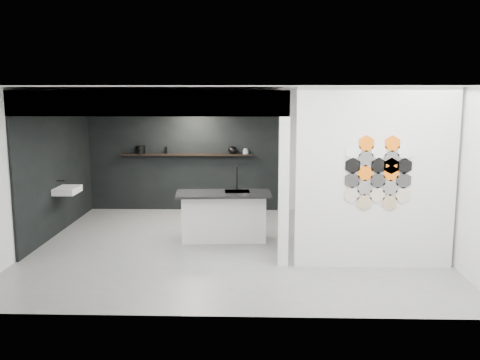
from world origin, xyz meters
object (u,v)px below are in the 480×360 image
object	(u,v)px
wall_basin	(67,190)
kettle	(233,150)
kitchen_island	(224,216)
glass_bowl	(246,152)
stockpot	(141,150)
utensil_cup	(139,151)
glass_vase	(246,151)
bottle_dark	(166,150)
partition_panel	(375,179)

from	to	relation	value
wall_basin	kettle	world-z (taller)	kettle
kitchen_island	glass_bowl	size ratio (longest dim) A/B	13.94
stockpot	utensil_cup	size ratio (longest dim) A/B	2.15
glass_vase	bottle_dark	bearing A→B (deg)	180.00
glass_vase	utensil_cup	bearing A→B (deg)	180.00
kitchen_island	stockpot	world-z (taller)	stockpot
partition_panel	wall_basin	world-z (taller)	partition_panel
glass_vase	utensil_cup	xyz separation A→B (m)	(-2.45, 0.00, -0.01)
kettle	bottle_dark	size ratio (longest dim) A/B	1.29
glass_bowl	partition_panel	bearing A→B (deg)	-61.77
partition_panel	stockpot	bearing A→B (deg)	139.18
wall_basin	bottle_dark	world-z (taller)	bottle_dark
wall_basin	bottle_dark	size ratio (longest dim) A/B	3.74
kettle	wall_basin	bearing A→B (deg)	-121.53
partition_panel	kitchen_island	size ratio (longest dim) A/B	1.58
stockpot	bottle_dark	world-z (taller)	stockpot
kettle	partition_panel	bearing A→B (deg)	-33.73
glass_vase	utensil_cup	distance (m)	2.45
kettle	utensil_cup	world-z (taller)	kettle
kettle	bottle_dark	distance (m)	1.53
glass_vase	kitchen_island	bearing A→B (deg)	-98.12
partition_panel	bottle_dark	bearing A→B (deg)	135.22
partition_panel	glass_bowl	bearing A→B (deg)	118.23
wall_basin	kettle	xyz separation A→B (m)	(3.10, 2.07, 0.56)
glass_bowl	bottle_dark	xyz separation A→B (m)	(-1.82, 0.00, 0.03)
bottle_dark	utensil_cup	bearing A→B (deg)	180.00
kitchen_island	bottle_dark	bearing A→B (deg)	116.83
partition_panel	stockpot	xyz separation A→B (m)	(-4.47, 3.87, 0.01)
kitchen_island	glass_vase	xyz separation A→B (m)	(0.35, 2.47, 0.91)
kettle	glass_vase	bearing A→B (deg)	24.76
kettle	glass_bowl	bearing A→B (deg)	24.76
kettle	glass_bowl	xyz separation A→B (m)	(0.29, 0.00, -0.04)
wall_basin	kettle	size ratio (longest dim) A/B	2.90
wall_basin	kettle	bearing A→B (deg)	33.70
wall_basin	glass_vase	xyz separation A→B (m)	(3.39, 2.07, 0.53)
glass_vase	bottle_dark	distance (m)	1.82
partition_panel	wall_basin	bearing A→B (deg)	161.77
stockpot	utensil_cup	xyz separation A→B (m)	(-0.05, 0.00, -0.04)
bottle_dark	utensil_cup	xyz separation A→B (m)	(-0.63, 0.00, -0.03)
stockpot	kitchen_island	bearing A→B (deg)	-50.32
stockpot	glass_bowl	world-z (taller)	stockpot
wall_basin	glass_vase	world-z (taller)	glass_vase
wall_basin	stockpot	size ratio (longest dim) A/B	2.76
kitchen_island	stockpot	xyz separation A→B (m)	(-2.05, 2.47, 0.94)
glass_bowl	glass_vase	xyz separation A→B (m)	(0.00, 0.00, 0.02)
glass_vase	glass_bowl	bearing A→B (deg)	0.00
kettle	bottle_dark	bearing A→B (deg)	-155.24
partition_panel	kettle	world-z (taller)	partition_panel
kettle	utensil_cup	xyz separation A→B (m)	(-2.15, 0.00, -0.04)
stockpot	utensil_cup	distance (m)	0.06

